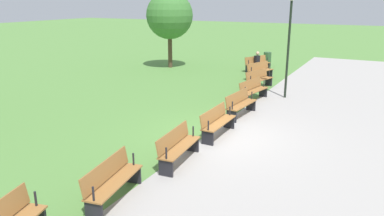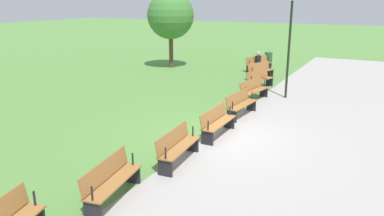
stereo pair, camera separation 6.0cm
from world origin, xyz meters
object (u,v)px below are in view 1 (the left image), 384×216
at_px(bench_1, 260,70).
at_px(bench_3, 253,90).
at_px(bench_2, 259,79).
at_px(bench_5, 217,121).
at_px(bench_0, 257,63).
at_px(tree_1, 170,16).
at_px(lamp_post, 290,27).
at_px(person_seated, 258,61).
at_px(bench_7, 112,180).
at_px(bench_4, 240,103).
at_px(bench_6, 178,146).
at_px(trash_bin, 267,59).

distance_m(bench_1, bench_3, 4.71).
xyz_separation_m(bench_2, bench_5, (7.00, 0.87, 0.00)).
relative_size(bench_0, bench_3, 0.99).
height_order(tree_1, lamp_post, tree_1).
xyz_separation_m(bench_0, bench_2, (4.45, 1.52, 0.00)).
bearing_deg(person_seated, bench_3, 39.70).
bearing_deg(bench_7, tree_1, -163.17).
distance_m(bench_4, bench_6, 4.71).
relative_size(bench_2, person_seated, 1.57).
bearing_deg(bench_1, person_seated, -141.20).
bearing_deg(bench_6, trash_bin, -176.68).
bearing_deg(bench_3, trash_bin, -157.93).
relative_size(bench_1, bench_6, 1.01).
height_order(bench_7, tree_1, tree_1).
xyz_separation_m(bench_5, bench_7, (4.69, -0.39, 0.00)).
relative_size(bench_1, tree_1, 0.40).
bearing_deg(bench_3, person_seated, -154.53).
height_order(bench_5, lamp_post, lamp_post).
bearing_deg(person_seated, bench_6, 32.83).
bearing_deg(lamp_post, person_seated, -151.26).
bearing_deg(bench_0, person_seated, 65.80).
bearing_deg(bench_1, tree_1, -78.97).
relative_size(tree_1, lamp_post, 1.05).
distance_m(bench_2, trash_bin, 6.58).
height_order(bench_0, trash_bin, trash_bin).
distance_m(bench_3, lamp_post, 3.04).
xyz_separation_m(bench_4, bench_5, (2.36, 0.10, 0.00)).
bearing_deg(bench_6, person_seated, -175.65).
xyz_separation_m(bench_4, bench_6, (4.71, 0.00, 0.00)).
relative_size(bench_4, bench_6, 1.00).
relative_size(bench_2, bench_7, 1.00).
xyz_separation_m(bench_0, bench_6, (13.81, 2.30, 0.00)).
relative_size(bench_3, trash_bin, 2.06).
height_order(tree_1, trash_bin, tree_1).
bearing_deg(bench_1, bench_0, -139.75).
xyz_separation_m(bench_0, bench_1, (2.20, 0.85, 0.00)).
xyz_separation_m(bench_0, person_seated, (0.12, 0.11, 0.16)).
xyz_separation_m(bench_6, tree_1, (-12.48, -7.62, 2.75)).
xyz_separation_m(bench_5, trash_bin, (-13.41, -2.33, -0.02)).
xyz_separation_m(bench_4, bench_7, (7.05, -0.29, 0.00)).
bearing_deg(trash_bin, bench_3, 12.57).
height_order(bench_2, tree_1, tree_1).
bearing_deg(bench_2, lamp_post, 68.11).
relative_size(bench_3, bench_4, 1.01).
bearing_deg(bench_6, bench_0, -175.30).
bearing_deg(bench_4, bench_5, 7.11).
bearing_deg(bench_2, bench_6, 18.96).
bearing_deg(bench_6, tree_1, -153.34).
height_order(bench_0, person_seated, person_seated).
bearing_deg(bench_7, bench_3, 170.51).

